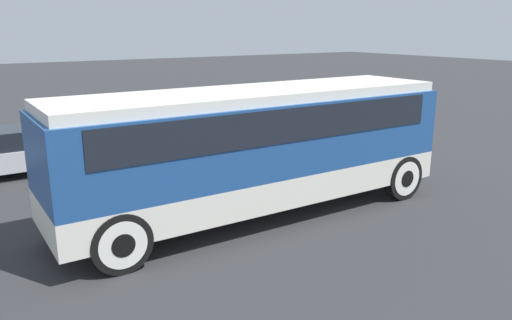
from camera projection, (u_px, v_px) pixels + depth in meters
ground_plane at (256, 214)px, 11.96m from camera, size 120.00×120.00×0.00m
tour_bus at (259, 140)px, 11.55m from camera, size 9.50×2.56×2.99m
parked_car_near at (10, 152)px, 15.02m from camera, size 4.16×1.86×1.41m
parked_car_mid at (159, 145)px, 16.04m from camera, size 4.43×1.85×1.35m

